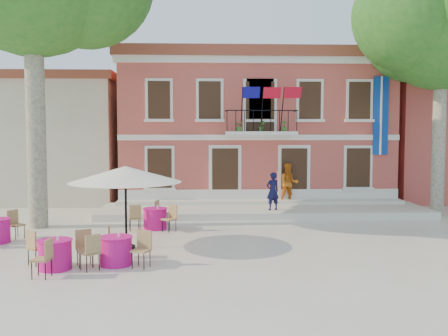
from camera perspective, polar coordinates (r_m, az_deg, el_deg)
ground at (r=17.25m, az=-0.36°, el=-7.72°), size 90.00×90.00×0.00m
main_building at (r=26.99m, az=3.17°, el=4.61°), size 13.50×9.59×7.50m
neighbor_west at (r=29.27m, az=-20.10°, el=3.22°), size 9.40×9.40×6.40m
terrace at (r=21.69m, az=4.55°, el=-4.89°), size 14.00×3.40×0.30m
plane_tree_east at (r=23.28m, az=23.67°, el=14.77°), size 5.49×5.49×10.78m
patio_umbrella at (r=15.34m, az=-11.20°, el=-0.74°), size 3.38×3.38×2.51m
pedestrian_navy at (r=20.86m, az=5.59°, el=-2.65°), size 0.67×0.56×1.58m
pedestrian_orange at (r=22.98m, az=7.43°, el=-1.73°), size 0.90×0.70×1.83m
cafe_table_1 at (r=13.73m, az=-12.26°, el=-9.05°), size 1.85×1.75×0.95m
cafe_table_2 at (r=13.73m, az=-18.76°, el=-9.17°), size 1.86×1.73×0.95m
cafe_table_3 at (r=18.45m, az=-7.87°, el=-5.62°), size 1.82×1.80×0.95m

